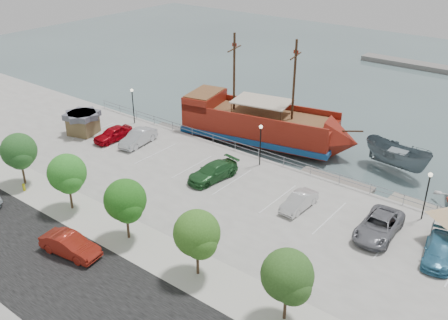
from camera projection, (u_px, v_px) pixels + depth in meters
The scene contains 26 objects.
ground at pixel (219, 200), 45.48m from camera, with size 160.00×160.00×0.00m, color #445659.
street at pixel (73, 284), 33.70m from camera, with size 100.00×8.00×0.04m, color black.
sidewalk at pixel (138, 242), 37.95m from camera, with size 100.00×4.00×0.05m, color #B9B6A6.
seawall_railing at pixel (267, 156), 50.33m from camera, with size 50.00×0.06×1.00m.
pirate_ship at pixel (271, 127), 55.41m from camera, with size 20.42×9.22×12.67m.
patrol_boat at pixel (397, 158), 50.00m from camera, with size 2.75×7.32×2.83m, color slate.
dock_west at pixel (179, 132), 59.27m from camera, with size 6.61×1.89×0.38m, color slate.
dock_mid at pixel (335, 182), 48.08m from camera, with size 7.40×2.12×0.42m, color gray.
dock_east at pixel (432, 214), 43.03m from camera, with size 7.79×2.23×0.45m, color gray.
shed at pixel (83, 122), 56.14m from camera, with size 3.82×3.82×2.54m.
street_sedan at pixel (70, 245), 36.31m from camera, with size 1.67×4.80×1.58m, color maroon.
fire_hydrant at pixel (24, 187), 44.82m from camera, with size 0.27×0.27×0.77m.
lamp_post_left at pixel (133, 100), 58.21m from camera, with size 0.36×0.36×4.28m.
lamp_post_mid at pixel (261, 138), 48.34m from camera, with size 0.36×0.36×4.28m.
lamp_post_right at pixel (428, 188), 39.56m from camera, with size 0.36×0.36×4.28m.
tree_b at pixel (19, 152), 44.59m from camera, with size 3.30×3.20×5.00m.
tree_c at pixel (68, 175), 40.75m from camera, with size 3.30×3.20×5.00m.
tree_d at pixel (126, 202), 36.91m from camera, with size 3.30×3.20×5.00m.
tree_e at pixel (198, 236), 33.07m from camera, with size 3.30×3.20×5.00m.
tree_f at pixel (289, 278), 29.23m from camera, with size 3.30×3.20×5.00m.
parked_car_a at pixel (113, 134), 54.70m from camera, with size 1.84×4.56×1.55m, color #A6030E.
parked_car_b at pixel (138, 138), 53.69m from camera, with size 1.68×4.81×1.59m, color #B6BABF.
parked_car_d at pixel (213, 172), 46.66m from camera, with size 2.17×5.33×1.55m, color #245A2A.
parked_car_f at pixel (299, 201), 42.02m from camera, with size 1.45×4.15×1.37m, color silver.
parked_car_g at pixel (379, 226), 38.53m from camera, with size 2.64×5.73×1.59m, color slate.
parked_car_h at pixel (439, 251), 35.84m from camera, with size 1.99×4.88×1.42m, color teal.
Camera 1 is at (24.30, -30.68, 22.47)m, focal length 40.00 mm.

